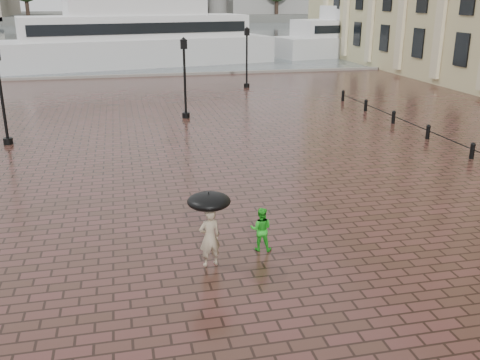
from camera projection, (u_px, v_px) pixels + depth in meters
The scene contains 11 objects.
ground at pixel (149, 211), 17.44m from camera, with size 300.00×300.00×0.00m, color #3A221A.
harbour_water at pixel (119, 34), 102.33m from camera, with size 240.00×240.00×0.00m, color #475156.
quay_edge at pixel (126, 77), 46.97m from camera, with size 80.00×0.60×0.30m, color slate.
far_shore at pixel (116, 17), 164.76m from camera, with size 300.00×60.00×2.00m, color #4C4C47.
bollard_row at pixel (428, 131), 26.23m from camera, with size 0.22×21.22×0.73m.
street_lamps at pixel (104, 72), 32.52m from camera, with size 21.44×14.44×4.40m.
adult_pedestrian at pixel (210, 237), 13.69m from camera, with size 0.58×0.38×1.58m, color tan.
child_pedestrian at pixel (261, 229), 14.59m from camera, with size 0.60×0.47×1.24m, color green.
ferry_near at pixel (137, 38), 54.05m from camera, with size 28.72×12.10×9.16m.
ferry_far at pixel (369, 35), 64.49m from camera, with size 24.40×9.79×7.80m.
umbrella at pixel (209, 201), 13.37m from camera, with size 1.10×1.10×1.11m.
Camera 1 is at (-0.66, -16.42, 6.62)m, focal length 40.00 mm.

